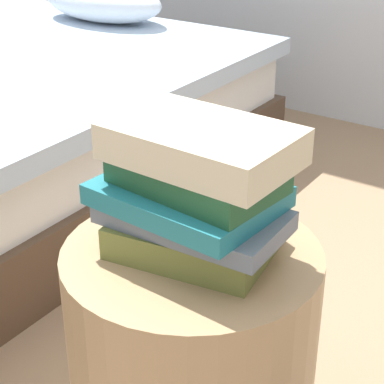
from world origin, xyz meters
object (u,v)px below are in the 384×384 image
at_px(book_olive, 194,235).
at_px(book_slate, 193,217).
at_px(book_teal, 186,196).
at_px(side_table, 192,367).
at_px(book_cream, 202,144).
at_px(book_forest, 197,174).

xyz_separation_m(book_olive, book_slate, (0.01, -0.01, 0.04)).
xyz_separation_m(book_slate, book_teal, (-0.01, 0.00, 0.03)).
xyz_separation_m(side_table, book_slate, (0.01, -0.01, 0.32)).
distance_m(book_slate, book_cream, 0.12).
height_order(book_teal, book_cream, book_cream).
bearing_deg(book_slate, book_teal, 174.36).
bearing_deg(book_olive, book_slate, -68.50).
bearing_deg(book_slate, book_olive, 118.00).
relative_size(book_olive, book_forest, 0.99).
bearing_deg(book_forest, side_table, -127.35).
xyz_separation_m(side_table, book_forest, (0.01, 0.01, 0.39)).
distance_m(book_olive, book_slate, 0.05).
xyz_separation_m(side_table, book_teal, (-0.01, -0.00, 0.35)).
xyz_separation_m(side_table, book_cream, (0.01, 0.01, 0.44)).
distance_m(book_olive, book_forest, 0.11).
relative_size(side_table, book_teal, 1.79).
xyz_separation_m(book_teal, book_cream, (0.02, 0.02, 0.09)).
bearing_deg(book_olive, book_teal, -128.35).
xyz_separation_m(book_olive, book_teal, (-0.01, -0.01, 0.08)).
bearing_deg(side_table, book_forest, 47.30).
height_order(side_table, book_slate, book_slate).
distance_m(book_forest, book_cream, 0.05).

